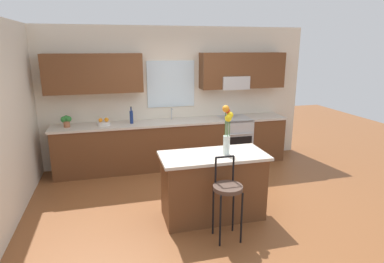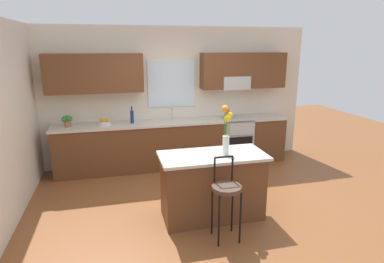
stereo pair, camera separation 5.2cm
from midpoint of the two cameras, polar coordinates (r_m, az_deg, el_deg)
ground_plane at (r=5.03m, az=1.21°, el=-12.72°), size 14.00×14.00×0.00m
wall_left at (r=4.90m, az=-30.05°, el=1.32°), size 0.12×4.60×2.70m
back_wall_assembly at (r=6.45m, az=-3.15°, el=7.57°), size 5.60×0.50×2.70m
counter_run at (r=6.39m, az=-2.75°, el=-2.09°), size 4.56×0.64×0.92m
sink_faucet at (r=6.37m, az=-3.27°, el=3.39°), size 0.02×0.13×0.23m
oven_range at (r=6.71m, az=7.76°, el=-1.43°), size 0.60×0.64×0.92m
kitchen_island at (r=4.52m, az=3.94°, el=-9.53°), size 1.44×0.69×0.92m
bar_stool_near at (r=3.97m, az=6.46°, el=-10.47°), size 0.36×0.36×1.04m
flower_vase at (r=4.26m, az=6.46°, el=0.60°), size 0.15×0.14×0.67m
fruit_bowl_oranges at (r=6.15m, az=-14.98°, el=1.55°), size 0.24×0.24×0.13m
bottle_olive_oil at (r=6.14m, az=-10.32°, el=2.61°), size 0.06×0.06×0.32m
potted_plant_small at (r=6.18m, az=-20.99°, el=1.89°), size 0.19×0.13×0.22m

